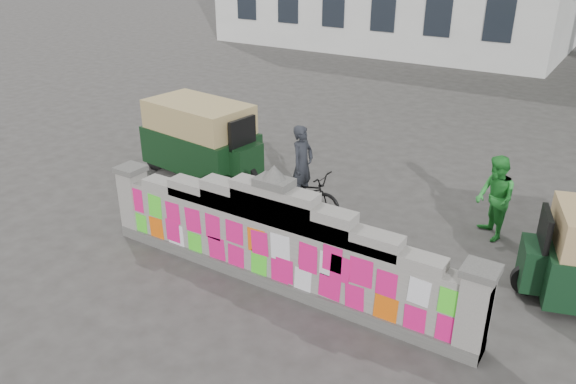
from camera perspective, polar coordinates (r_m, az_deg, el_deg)
name	(u,v)px	position (r m, az deg, el deg)	size (l,w,h in m)	color
ground	(275,284)	(8.93, -1.29, -9.29)	(100.00, 100.00, 0.00)	#383533
parapet_wall	(275,242)	(8.53, -1.36, -5.13)	(6.48, 0.44, 2.01)	#4C4C49
cyclist_bike	(302,192)	(10.87, 1.43, 0.02)	(0.60, 1.73, 0.91)	black
cyclist_rider	(302,177)	(10.75, 1.44, 1.55)	(0.56, 0.37, 1.54)	#212329
pedestrian	(495,198)	(10.51, 20.27, -0.61)	(0.75, 0.58, 1.54)	green
rickshaw_left	(202,137)	(12.78, -8.70, 5.50)	(3.04, 1.66, 1.65)	black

